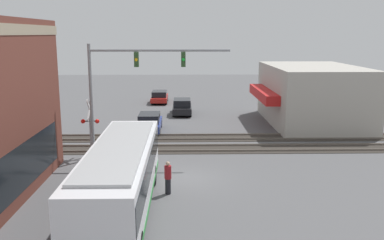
{
  "coord_description": "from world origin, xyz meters",
  "views": [
    {
      "loc": [
        -22.29,
        0.05,
        7.77
      ],
      "look_at": [
        3.13,
        -0.46,
        2.62
      ],
      "focal_mm": 40.0,
      "sensor_mm": 36.0,
      "label": 1
    }
  ],
  "objects_px": {
    "crossing_signal": "(90,121)",
    "parked_car_blue": "(150,123)",
    "parked_car_red": "(160,97)",
    "pedestrian_near_bus": "(168,178)",
    "city_bus": "(121,176)",
    "parked_car_black": "(182,107)"
  },
  "relations": [
    {
      "from": "parked_car_blue",
      "to": "parked_car_red",
      "type": "distance_m",
      "value": 14.69
    },
    {
      "from": "crossing_signal",
      "to": "pedestrian_near_bus",
      "type": "bearing_deg",
      "value": -142.6
    },
    {
      "from": "crossing_signal",
      "to": "pedestrian_near_bus",
      "type": "xyz_separation_m",
      "value": [
        -6.76,
        -5.17,
        -1.45
      ]
    },
    {
      "from": "parked_car_red",
      "to": "pedestrian_near_bus",
      "type": "xyz_separation_m",
      "value": [
        -28.48,
        -1.97,
        0.2
      ]
    },
    {
      "from": "city_bus",
      "to": "parked_car_black",
      "type": "xyz_separation_m",
      "value": [
        23.43,
        -2.6,
        -1.0
      ]
    },
    {
      "from": "city_bus",
      "to": "parked_car_blue",
      "type": "relative_size",
      "value": 2.56
    },
    {
      "from": "crossing_signal",
      "to": "city_bus",
      "type": "bearing_deg",
      "value": -160.35
    },
    {
      "from": "city_bus",
      "to": "pedestrian_near_bus",
      "type": "relative_size",
      "value": 6.97
    },
    {
      "from": "crossing_signal",
      "to": "parked_car_red",
      "type": "height_order",
      "value": "crossing_signal"
    },
    {
      "from": "parked_car_blue",
      "to": "parked_car_black",
      "type": "relative_size",
      "value": 1.04
    },
    {
      "from": "crossing_signal",
      "to": "parked_car_black",
      "type": "distance_m",
      "value": 15.67
    },
    {
      "from": "crossing_signal",
      "to": "parked_car_red",
      "type": "xyz_separation_m",
      "value": [
        21.72,
        -3.2,
        -1.66
      ]
    },
    {
      "from": "parked_car_red",
      "to": "pedestrian_near_bus",
      "type": "distance_m",
      "value": 28.55
    },
    {
      "from": "city_bus",
      "to": "parked_car_red",
      "type": "distance_m",
      "value": 30.7
    },
    {
      "from": "parked_car_black",
      "to": "pedestrian_near_bus",
      "type": "xyz_separation_m",
      "value": [
        -21.22,
        0.63,
        0.14
      ]
    },
    {
      "from": "parked_car_black",
      "to": "pedestrian_near_bus",
      "type": "relative_size",
      "value": 2.62
    },
    {
      "from": "city_bus",
      "to": "parked_car_blue",
      "type": "height_order",
      "value": "city_bus"
    },
    {
      "from": "parked_car_black",
      "to": "city_bus",
      "type": "bearing_deg",
      "value": 173.67
    },
    {
      "from": "parked_car_red",
      "to": "pedestrian_near_bus",
      "type": "height_order",
      "value": "pedestrian_near_bus"
    },
    {
      "from": "crossing_signal",
      "to": "parked_car_blue",
      "type": "relative_size",
      "value": 0.84
    },
    {
      "from": "parked_car_red",
      "to": "pedestrian_near_bus",
      "type": "relative_size",
      "value": 2.76
    },
    {
      "from": "crossing_signal",
      "to": "parked_car_blue",
      "type": "xyz_separation_m",
      "value": [
        7.03,
        -3.2,
        -1.6
      ]
    }
  ]
}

